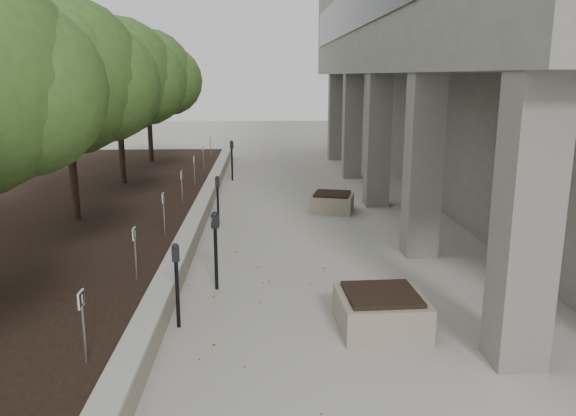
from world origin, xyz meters
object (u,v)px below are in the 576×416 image
object	(u,v)px
crabapple_tree_5	(148,96)
planter_front	(381,311)
parking_meter_4	(218,201)
parking_meter_5	(232,160)
crabapple_tree_3	(68,110)
planter_back	(332,202)
crabapple_tree_4	(118,101)
parking_meter_3	(216,251)
parking_meter_2	(177,286)

from	to	relation	value
crabapple_tree_5	planter_front	bearing A→B (deg)	-67.54
parking_meter_4	parking_meter_5	xyz separation A→B (m)	(0.03, 6.80, 0.09)
crabapple_tree_3	planter_back	distance (m)	7.65
crabapple_tree_5	planter_front	world-z (taller)	crabapple_tree_5
crabapple_tree_4	parking_meter_3	distance (m)	10.04
planter_front	planter_back	size ratio (longest dim) A/B	1.11
planter_front	planter_back	distance (m)	8.08
parking_meter_2	parking_meter_5	xyz separation A→B (m)	(0.20, 13.13, 0.07)
parking_meter_4	planter_front	bearing A→B (deg)	-73.11
parking_meter_2	parking_meter_3	size ratio (longest dim) A/B	0.93
crabapple_tree_5	parking_meter_3	size ratio (longest dim) A/B	3.61
parking_meter_3	parking_meter_4	bearing A→B (deg)	71.89
parking_meter_2	parking_meter_4	world-z (taller)	parking_meter_2
parking_meter_3	crabapple_tree_5	bearing A→B (deg)	83.30
planter_back	parking_meter_2	bearing A→B (deg)	-113.45
parking_meter_2	planter_back	distance (m)	8.58
crabapple_tree_4	parking_meter_5	bearing A→B (deg)	35.19
crabapple_tree_4	parking_meter_3	world-z (taller)	crabapple_tree_4
parking_meter_4	parking_meter_2	bearing A→B (deg)	-99.62
parking_meter_4	planter_back	xyz separation A→B (m)	(3.24, 1.53, -0.40)
parking_meter_2	parking_meter_4	xyz separation A→B (m)	(0.17, 6.33, -0.02)
crabapple_tree_3	crabapple_tree_5	world-z (taller)	same
parking_meter_2	parking_meter_4	size ratio (longest dim) A/B	1.03
parking_meter_2	parking_meter_3	xyz separation A→B (m)	(0.48, 1.65, 0.05)
parking_meter_4	parking_meter_5	distance (m)	6.80
crabapple_tree_5	parking_meter_5	distance (m)	4.93
parking_meter_2	parking_meter_4	distance (m)	6.33
parking_meter_5	crabapple_tree_3	bearing A→B (deg)	-125.95
parking_meter_5	crabapple_tree_4	bearing A→B (deg)	-155.52
planter_front	parking_meter_2	bearing A→B (deg)	176.21
crabapple_tree_3	parking_meter_5	distance (m)	8.61
crabapple_tree_3	planter_front	size ratio (longest dim) A/B	4.09
crabapple_tree_4	parking_meter_2	xyz separation A→B (m)	(3.33, -10.64, -2.42)
crabapple_tree_4	parking_meter_4	bearing A→B (deg)	-50.90
crabapple_tree_5	planter_back	bearing A→B (deg)	-49.06
crabapple_tree_3	parking_meter_2	world-z (taller)	crabapple_tree_3
crabapple_tree_3	crabapple_tree_5	distance (m)	10.00
parking_meter_2	parking_meter_3	world-z (taller)	parking_meter_3
parking_meter_3	planter_front	distance (m)	3.34
planter_back	parking_meter_3	bearing A→B (deg)	-115.26
crabapple_tree_3	planter_back	xyz separation A→B (m)	(6.74, 2.23, -2.84)
crabapple_tree_4	parking_meter_2	distance (m)	11.41
crabapple_tree_3	crabapple_tree_5	bearing A→B (deg)	90.00
parking_meter_4	crabapple_tree_5	bearing A→B (deg)	102.49
crabapple_tree_5	planter_back	xyz separation A→B (m)	(6.74, -7.77, -2.84)
crabapple_tree_3	crabapple_tree_4	size ratio (longest dim) A/B	1.00
crabapple_tree_5	parking_meter_2	distance (m)	16.17
parking_meter_4	parking_meter_5	world-z (taller)	parking_meter_5
parking_meter_3	crabapple_tree_4	bearing A→B (deg)	91.05
parking_meter_3	parking_meter_5	size ratio (longest dim) A/B	0.97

